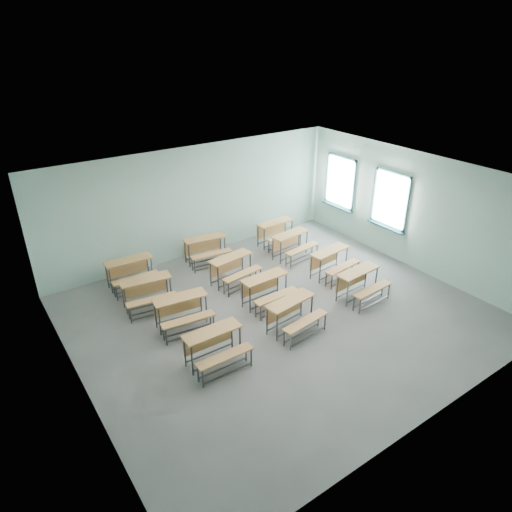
# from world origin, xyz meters

# --- Properties ---
(room) EXTENTS (9.04, 8.04, 3.24)m
(room) POSITION_xyz_m (0.08, 0.03, 1.60)
(room) COLOR gray
(room) RESTS_ON ground
(desk_unit_r0c0) EXTENTS (1.19, 0.80, 0.74)m
(desk_unit_r0c0) POSITION_xyz_m (-2.12, -0.65, 0.50)
(desk_unit_r0c0) COLOR #C38446
(desk_unit_r0c0) RESTS_ON ground
(desk_unit_r0c1) EXTENTS (1.27, 0.93, 0.74)m
(desk_unit_r0c1) POSITION_xyz_m (-0.14, -0.65, 0.50)
(desk_unit_r0c1) COLOR #C38446
(desk_unit_r0c1) RESTS_ON ground
(desk_unit_r0c2) EXTENTS (1.24, 0.88, 0.74)m
(desk_unit_r0c2) POSITION_xyz_m (2.06, -0.55, 0.50)
(desk_unit_r0c2) COLOR #C38446
(desk_unit_r0c2) RESTS_ON ground
(desk_unit_r1c0) EXTENTS (1.27, 0.93, 0.74)m
(desk_unit_r1c0) POSITION_xyz_m (-2.09, 0.84, 0.50)
(desk_unit_r1c0) COLOR #C38446
(desk_unit_r1c0) RESTS_ON ground
(desk_unit_r1c1) EXTENTS (1.21, 0.83, 0.74)m
(desk_unit_r1c1) POSITION_xyz_m (-0.00, 0.52, 0.50)
(desk_unit_r1c1) COLOR #C38446
(desk_unit_r1c1) RESTS_ON ground
(desk_unit_r1c2) EXTENTS (1.27, 0.93, 0.74)m
(desk_unit_r1c2) POSITION_xyz_m (2.26, 0.68, 0.50)
(desk_unit_r1c2) COLOR #C38446
(desk_unit_r1c2) RESTS_ON ground
(desk_unit_r2c0) EXTENTS (1.28, 0.95, 0.74)m
(desk_unit_r2c0) POSITION_xyz_m (-2.40, 2.03, 0.50)
(desk_unit_r2c0) COLOR #C38446
(desk_unit_r2c0) RESTS_ON ground
(desk_unit_r2c1) EXTENTS (1.28, 0.94, 0.74)m
(desk_unit_r2c1) POSITION_xyz_m (-0.11, 1.87, 0.50)
(desk_unit_r2c1) COLOR #C38446
(desk_unit_r2c1) RESTS_ON ground
(desk_unit_r2c2) EXTENTS (1.27, 0.94, 0.74)m
(desk_unit_r2c2) POSITION_xyz_m (2.09, 2.14, 0.50)
(desk_unit_r2c2) COLOR #C38446
(desk_unit_r2c2) RESTS_ON ground
(desk_unit_r3c0) EXTENTS (1.21, 0.84, 0.74)m
(desk_unit_r3c0) POSITION_xyz_m (-2.37, 3.21, 0.50)
(desk_unit_r3c0) COLOR #C38446
(desk_unit_r3c0) RESTS_ON ground
(desk_unit_r3c1) EXTENTS (1.27, 0.94, 0.74)m
(desk_unit_r3c1) POSITION_xyz_m (-0.11, 3.29, 0.50)
(desk_unit_r3c1) COLOR #C38446
(desk_unit_r3c1) RESTS_ON ground
(desk_unit_r3c2) EXTENTS (1.21, 0.83, 0.74)m
(desk_unit_r3c2) POSITION_xyz_m (2.23, 3.08, 0.50)
(desk_unit_r3c2) COLOR #C38446
(desk_unit_r3c2) RESTS_ON ground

